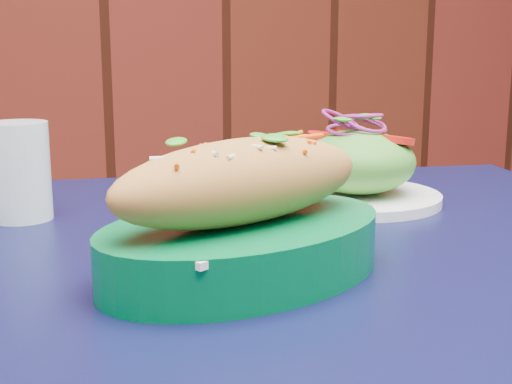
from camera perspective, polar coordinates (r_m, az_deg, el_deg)
name	(u,v)px	position (r m, az deg, el deg)	size (l,w,h in m)	color
cafe_table	(320,331)	(0.73, 5.12, -11.02)	(0.92, 0.92, 0.75)	black
banh_mi_basket	(244,218)	(0.60, -0.98, -2.07)	(0.32, 0.26, 0.13)	#005B2D
salad_plate	(357,169)	(0.88, 8.11, 1.87)	(0.21, 0.21, 0.11)	white
water_glass	(20,171)	(0.83, -18.39, 1.59)	(0.07, 0.07, 0.11)	silver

